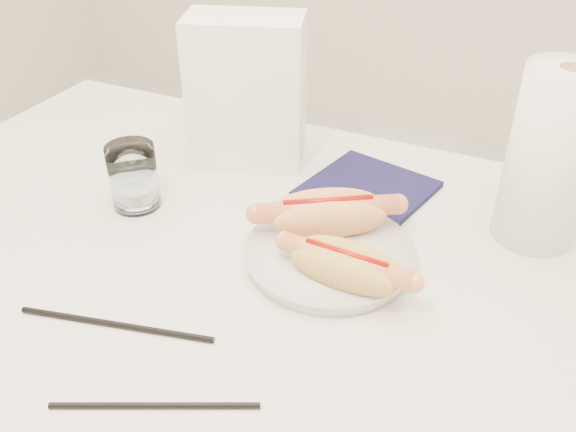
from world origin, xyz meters
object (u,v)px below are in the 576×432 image
at_px(plate, 329,256).
at_px(napkin_box, 247,92).
at_px(paper_towel_roll, 550,158).
at_px(table, 247,288).
at_px(hotdog_left, 328,214).
at_px(hotdog_right, 346,265).
at_px(water_glass, 133,176).

height_order(plate, napkin_box, napkin_box).
bearing_deg(paper_towel_roll, table, -148.73).
bearing_deg(plate, napkin_box, 137.98).
height_order(hotdog_left, napkin_box, napkin_box).
relative_size(plate, hotdog_left, 1.21).
relative_size(hotdog_left, hotdog_right, 1.05).
height_order(plate, water_glass, water_glass).
bearing_deg(hotdog_right, hotdog_left, 127.24).
bearing_deg(plate, paper_towel_roll, 37.02).
height_order(table, hotdog_right, hotdog_right).
bearing_deg(paper_towel_roll, napkin_box, 176.28).
relative_size(table, hotdog_right, 7.10).
bearing_deg(water_glass, plate, -1.45).
bearing_deg(table, paper_towel_roll, 31.27).
height_order(table, paper_towel_roll, paper_towel_roll).
relative_size(napkin_box, paper_towel_roll, 0.99).
bearing_deg(paper_towel_roll, plate, -142.98).
height_order(plate, paper_towel_roll, paper_towel_roll).
xyz_separation_m(hotdog_left, paper_towel_roll, (0.25, 0.13, 0.08)).
height_order(hotdog_left, hotdog_right, hotdog_left).
height_order(water_glass, napkin_box, napkin_box).
bearing_deg(hotdog_left, hotdog_right, -88.23).
distance_m(plate, hotdog_right, 0.07).
relative_size(plate, paper_towel_roll, 0.88).
bearing_deg(hotdog_right, water_glass, 174.93).
xyz_separation_m(table, water_glass, (-0.20, 0.04, 0.11)).
bearing_deg(paper_towel_roll, water_glass, -162.94).
bearing_deg(table, hotdog_left, 41.59).
height_order(table, plate, plate).
bearing_deg(table, hotdog_right, -5.46).
height_order(hotdog_left, paper_towel_roll, paper_towel_roll).
relative_size(plate, napkin_box, 0.90).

